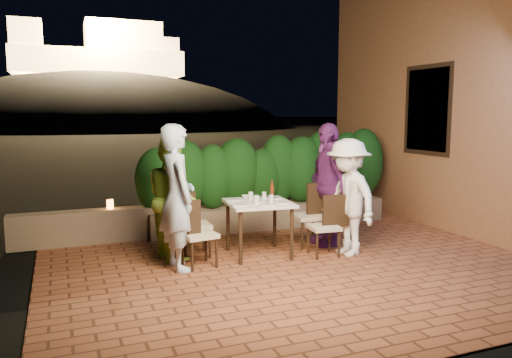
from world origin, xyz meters
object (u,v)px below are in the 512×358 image
bowl (247,197)px  chair_left_back (194,224)px  dining_table (259,229)px  beer_bottle (272,191)px  chair_right_back (308,215)px  parapet_lamp (110,204)px  diner_green (172,198)px  diner_white (348,197)px  diner_purple (328,184)px  chair_right_front (324,226)px  chair_left_front (199,233)px  diner_blue (177,197)px

bowl → chair_left_back: (-0.78, -0.03, -0.32)m
dining_table → beer_bottle: beer_bottle is taller
chair_right_back → parapet_lamp: chair_right_back is taller
diner_green → chair_left_back: bearing=-107.7°
chair_right_back → diner_white: size_ratio=0.58×
diner_white → diner_purple: size_ratio=0.89×
chair_right_front → chair_right_back: chair_right_back is taller
bowl → chair_left_back: size_ratio=0.17×
beer_bottle → diner_green: size_ratio=0.17×
chair_left_front → bowl: bearing=23.8°
chair_left_front → diner_white: 2.09m
diner_white → diner_purple: diner_purple is taller
dining_table → bowl: (-0.05, 0.33, 0.39)m
diner_blue → diner_white: 2.33m
bowl → diner_purple: bearing=-8.1°
chair_right_front → diner_purple: 0.78m
bowl → parapet_lamp: (-1.77, 1.21, -0.20)m
dining_table → chair_left_back: chair_left_back is taller
chair_left_front → beer_bottle: bearing=2.5°
beer_bottle → bowl: bearing=127.5°
dining_table → diner_blue: bearing=-171.6°
chair_right_back → diner_blue: diner_blue is taller
dining_table → diner_purple: (1.16, 0.16, 0.53)m
chair_right_front → diner_purple: diner_purple is taller
dining_table → bowl: bearing=98.1°
chair_right_back → parapet_lamp: bearing=-25.6°
chair_left_front → diner_purple: (2.05, 0.35, 0.47)m
chair_left_front → diner_green: (-0.22, 0.54, 0.38)m
chair_right_front → diner_green: size_ratio=0.51×
bowl → chair_right_back: chair_right_back is taller
dining_table → bowl: size_ratio=5.51×
diner_white → bowl: bearing=-127.9°
parapet_lamp → diner_green: bearing=-59.5°
chair_right_back → diner_blue: (-2.02, -0.36, 0.45)m
diner_purple → parapet_lamp: size_ratio=12.93×
bowl → chair_left_front: bearing=-148.4°
chair_right_front → diner_green: (-1.93, 0.70, 0.40)m
bowl → diner_blue: bearing=-155.8°
beer_bottle → diner_white: size_ratio=0.18×
bowl → diner_green: bearing=179.0°
beer_bottle → chair_left_back: size_ratio=0.32×
chair_right_front → diner_blue: diner_blue is taller
bowl → chair_left_front: chair_left_front is taller
chair_left_front → chair_left_back: bearing=74.2°
chair_right_back → diner_blue: 2.10m
diner_blue → chair_left_front: bearing=-99.5°
diner_blue → diner_white: bearing=-101.0°
dining_table → diner_white: bearing=-19.5°
chair_right_back → chair_right_front: bearing=86.9°
chair_right_front → diner_white: (0.34, -0.06, 0.38)m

